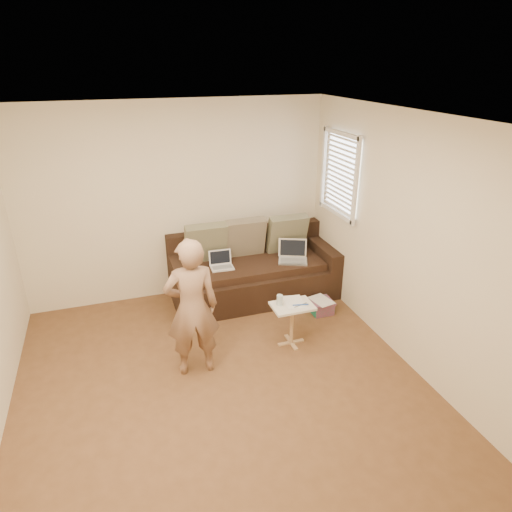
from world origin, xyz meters
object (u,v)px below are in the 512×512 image
(laptop_silver, at_px, (293,262))
(drinking_glass, at_px, (280,300))
(striped_box, at_px, (321,306))
(laptop_white, at_px, (222,268))
(person, at_px, (192,308))
(sofa, at_px, (254,268))
(side_table, at_px, (292,324))

(laptop_silver, distance_m, drinking_glass, 1.16)
(striped_box, bearing_deg, laptop_white, 150.80)
(laptop_silver, bearing_deg, drinking_glass, -96.68)
(person, bearing_deg, laptop_white, -114.12)
(striped_box, bearing_deg, person, -160.50)
(sofa, bearing_deg, laptop_white, -173.47)
(person, bearing_deg, sofa, -127.06)
(side_table, xyz_separation_m, striped_box, (0.64, 0.52, -0.17))
(laptop_white, relative_size, striped_box, 1.04)
(laptop_silver, bearing_deg, striped_box, -47.12)
(sofa, bearing_deg, side_table, -87.76)
(sofa, relative_size, laptop_silver, 5.73)
(sofa, bearing_deg, striped_box, -45.26)
(sofa, xyz_separation_m, side_table, (0.05, -1.21, -0.17))
(laptop_silver, xyz_separation_m, laptop_white, (-0.96, 0.11, 0.00))
(sofa, xyz_separation_m, drinking_glass, (-0.09, -1.16, 0.14))
(side_table, relative_size, striped_box, 1.79)
(side_table, bearing_deg, sofa, 92.24)
(laptop_white, bearing_deg, side_table, -63.87)
(laptop_silver, xyz_separation_m, drinking_glass, (-0.59, -1.00, 0.05))
(laptop_silver, height_order, laptop_white, laptop_silver)
(laptop_white, distance_m, person, 1.44)
(drinking_glass, relative_size, striped_box, 0.42)
(sofa, relative_size, laptop_white, 7.45)
(sofa, xyz_separation_m, striped_box, (0.68, -0.69, -0.34))
(laptop_white, height_order, striped_box, laptop_white)
(laptop_silver, relative_size, person, 0.26)
(laptop_silver, height_order, person, person)
(sofa, height_order, laptop_silver, sofa)
(drinking_glass, bearing_deg, laptop_white, 108.53)
(laptop_white, height_order, person, person)
(side_table, distance_m, drinking_glass, 0.35)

